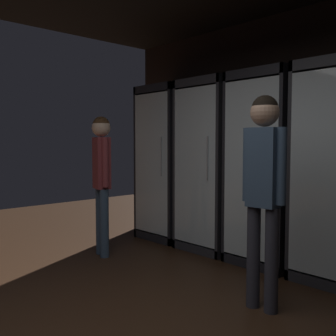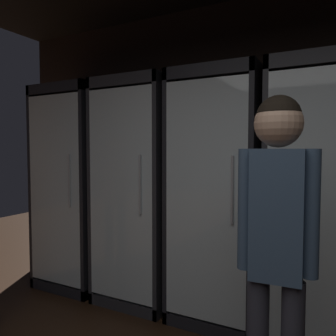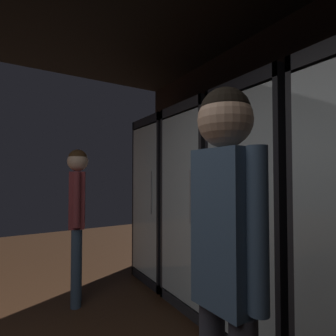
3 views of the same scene
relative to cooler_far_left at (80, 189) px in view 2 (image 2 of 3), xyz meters
name	(u,v)px [view 2 (image 2 of 3)]	position (x,y,z in m)	size (l,w,h in m)	color
wall_back	(289,155)	(2.09, 0.32, 0.37)	(6.00, 0.06, 2.80)	black
cooler_far_left	(80,189)	(0.00, 0.00, 0.00)	(0.74, 0.67, 2.10)	black
cooler_left	(142,193)	(0.79, 0.00, 0.00)	(0.74, 0.67, 2.10)	#2B2B30
cooler_center	(220,198)	(1.58, 0.00, 0.01)	(0.74, 0.67, 2.10)	black
cooler_right	(321,206)	(2.37, 0.00, 0.00)	(0.74, 0.67, 2.10)	#2B2B30
shopper_far	(277,229)	(2.24, -1.11, 0.04)	(0.37, 0.22, 1.70)	#2D2D38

